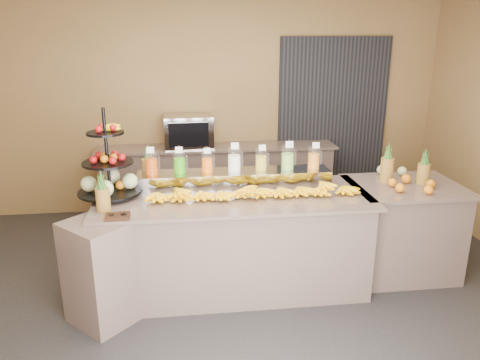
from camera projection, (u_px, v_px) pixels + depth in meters
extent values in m
plane|color=black|center=(238.00, 302.00, 4.27)|extent=(6.00, 6.00, 0.00)
cube|color=olive|center=(215.00, 107.00, 6.21)|extent=(6.00, 0.02, 2.80)
cube|color=black|center=(332.00, 120.00, 6.42)|extent=(1.50, 0.06, 2.20)
cube|color=gray|center=(234.00, 243.00, 4.41)|extent=(2.40, 0.90, 0.90)
cube|color=gray|center=(234.00, 197.00, 4.27)|extent=(2.50, 1.00, 0.03)
cube|color=gray|center=(103.00, 271.00, 3.90)|extent=(0.71, 0.71, 0.90)
cube|color=gray|center=(401.00, 230.00, 4.71)|extent=(1.00, 0.80, 0.90)
cube|color=gray|center=(406.00, 186.00, 4.57)|extent=(1.08, 0.88, 0.03)
cube|color=gray|center=(218.00, 181.00, 6.26)|extent=(3.00, 0.50, 0.90)
cube|color=gray|center=(217.00, 147.00, 6.12)|extent=(3.10, 0.55, 0.03)
cube|color=gray|center=(234.00, 178.00, 4.51)|extent=(1.85, 0.30, 0.15)
cylinder|color=silver|center=(151.00, 163.00, 4.37)|extent=(0.12, 0.12, 0.22)
cylinder|color=#CE3D02|center=(152.00, 166.00, 4.38)|extent=(0.11, 0.11, 0.15)
cylinder|color=gray|center=(150.00, 158.00, 4.36)|extent=(0.01, 0.01, 0.25)
cube|color=white|center=(150.00, 150.00, 4.27)|extent=(0.07, 0.02, 0.06)
cylinder|color=silver|center=(179.00, 162.00, 4.40)|extent=(0.11, 0.11, 0.21)
cylinder|color=#2F9B03|center=(180.00, 166.00, 4.41)|extent=(0.11, 0.11, 0.14)
cylinder|color=gray|center=(178.00, 157.00, 4.39)|extent=(0.01, 0.01, 0.25)
cube|color=white|center=(179.00, 150.00, 4.31)|extent=(0.07, 0.02, 0.06)
cylinder|color=silver|center=(207.00, 162.00, 4.43)|extent=(0.11, 0.11, 0.19)
cylinder|color=#FC6400|center=(207.00, 165.00, 4.44)|extent=(0.10, 0.10, 0.13)
cylinder|color=gray|center=(206.00, 157.00, 4.42)|extent=(0.01, 0.01, 0.23)
cube|color=white|center=(207.00, 151.00, 4.35)|extent=(0.06, 0.02, 0.05)
cylinder|color=silver|center=(234.00, 160.00, 4.46)|extent=(0.13, 0.13, 0.23)
cylinder|color=white|center=(234.00, 163.00, 4.47)|extent=(0.12, 0.12, 0.16)
cylinder|color=gray|center=(232.00, 154.00, 4.45)|extent=(0.01, 0.01, 0.27)
cube|color=white|center=(235.00, 146.00, 4.36)|extent=(0.07, 0.02, 0.06)
cylinder|color=silver|center=(261.00, 160.00, 4.49)|extent=(0.11, 0.11, 0.21)
cylinder|color=gold|center=(261.00, 163.00, 4.50)|extent=(0.11, 0.11, 0.14)
cylinder|color=gray|center=(260.00, 155.00, 4.48)|extent=(0.01, 0.01, 0.24)
cube|color=white|center=(262.00, 148.00, 4.40)|extent=(0.07, 0.02, 0.06)
cylinder|color=silver|center=(288.00, 158.00, 4.52)|extent=(0.13, 0.13, 0.23)
cylinder|color=#7FBB47|center=(288.00, 161.00, 4.53)|extent=(0.12, 0.12, 0.16)
cylinder|color=gray|center=(286.00, 152.00, 4.51)|extent=(0.01, 0.01, 0.27)
cube|color=white|center=(289.00, 144.00, 4.42)|extent=(0.07, 0.02, 0.06)
cylinder|color=silver|center=(314.00, 158.00, 4.55)|extent=(0.12, 0.12, 0.21)
cylinder|color=orange|center=(314.00, 161.00, 4.56)|extent=(0.11, 0.11, 0.15)
cylinder|color=gray|center=(312.00, 153.00, 4.54)|extent=(0.01, 0.01, 0.25)
cube|color=white|center=(316.00, 145.00, 4.46)|extent=(0.07, 0.02, 0.06)
ellipsoid|color=yellow|center=(157.00, 195.00, 4.14)|extent=(0.23, 0.17, 0.10)
ellipsoid|color=yellow|center=(178.00, 194.00, 4.16)|extent=(0.23, 0.17, 0.10)
ellipsoid|color=yellow|center=(199.00, 193.00, 4.18)|extent=(0.23, 0.17, 0.10)
ellipsoid|color=yellow|center=(220.00, 193.00, 4.20)|extent=(0.23, 0.17, 0.10)
ellipsoid|color=yellow|center=(241.00, 192.00, 4.22)|extent=(0.23, 0.17, 0.10)
ellipsoid|color=yellow|center=(261.00, 191.00, 4.25)|extent=(0.23, 0.17, 0.10)
ellipsoid|color=yellow|center=(282.00, 190.00, 4.27)|extent=(0.23, 0.17, 0.10)
ellipsoid|color=yellow|center=(302.00, 189.00, 4.29)|extent=(0.23, 0.17, 0.10)
ellipsoid|color=yellow|center=(321.00, 188.00, 4.31)|extent=(0.23, 0.17, 0.10)
ellipsoid|color=yellow|center=(341.00, 188.00, 4.34)|extent=(0.23, 0.17, 0.10)
ellipsoid|color=yellow|center=(176.00, 187.00, 4.14)|extent=(0.19, 0.15, 0.09)
ellipsoid|color=yellow|center=(251.00, 184.00, 4.21)|extent=(0.19, 0.15, 0.09)
ellipsoid|color=yellow|center=(324.00, 181.00, 4.29)|extent=(0.19, 0.15, 0.09)
cylinder|color=black|center=(107.00, 153.00, 4.14)|extent=(0.04, 0.04, 0.81)
cylinder|color=black|center=(110.00, 191.00, 4.25)|extent=(0.68, 0.68, 0.02)
cylinder|color=black|center=(108.00, 163.00, 4.16)|extent=(0.53, 0.53, 0.02)
cylinder|color=black|center=(105.00, 133.00, 4.08)|extent=(0.38, 0.38, 0.02)
sphere|color=beige|center=(130.00, 181.00, 4.24)|extent=(0.15, 0.15, 0.15)
sphere|color=maroon|center=(122.00, 157.00, 4.16)|extent=(0.07, 0.07, 0.07)
sphere|color=orange|center=(100.00, 186.00, 4.22)|extent=(0.08, 0.08, 0.08)
cube|color=black|center=(118.00, 216.00, 3.75)|extent=(0.20, 0.15, 0.03)
cylinder|color=brown|center=(103.00, 200.00, 3.87)|extent=(0.12, 0.12, 0.20)
cone|color=#264F1A|center=(101.00, 179.00, 3.82)|extent=(0.06, 0.06, 0.16)
cylinder|color=brown|center=(149.00, 172.00, 4.54)|extent=(0.14, 0.14, 0.26)
cone|color=#264F1A|center=(148.00, 151.00, 4.48)|extent=(0.07, 0.07, 0.16)
cylinder|color=brown|center=(387.00, 170.00, 4.63)|extent=(0.13, 0.13, 0.24)
cylinder|color=brown|center=(423.00, 174.00, 4.58)|extent=(0.12, 0.12, 0.20)
ellipsoid|color=orange|center=(412.00, 185.00, 4.43)|extent=(0.36, 0.24, 0.09)
cube|color=gray|center=(188.00, 131.00, 6.00)|extent=(0.63, 0.46, 0.41)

